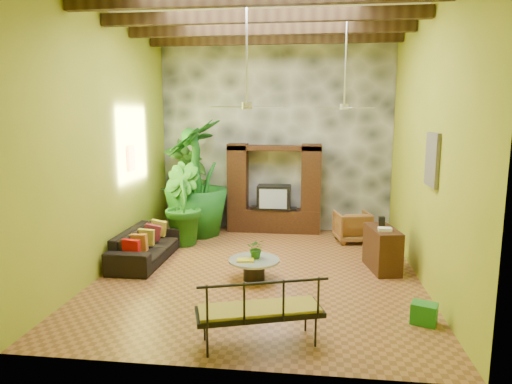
# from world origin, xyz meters

# --- Properties ---
(ground) EXTENTS (7.00, 7.00, 0.00)m
(ground) POSITION_xyz_m (0.00, 0.00, 0.00)
(ground) COLOR brown
(ground) RESTS_ON ground
(ceiling) EXTENTS (6.00, 7.00, 0.02)m
(ceiling) POSITION_xyz_m (0.00, 0.00, 5.00)
(ceiling) COLOR silver
(ceiling) RESTS_ON back_wall
(back_wall) EXTENTS (6.00, 0.02, 5.00)m
(back_wall) POSITION_xyz_m (0.00, 3.50, 2.50)
(back_wall) COLOR #8EA024
(back_wall) RESTS_ON ground
(left_wall) EXTENTS (0.02, 7.00, 5.00)m
(left_wall) POSITION_xyz_m (-3.00, 0.00, 2.50)
(left_wall) COLOR #8EA024
(left_wall) RESTS_ON ground
(right_wall) EXTENTS (0.02, 7.00, 5.00)m
(right_wall) POSITION_xyz_m (3.00, 0.00, 2.50)
(right_wall) COLOR #8EA024
(right_wall) RESTS_ON ground
(stone_accent_wall) EXTENTS (5.98, 0.10, 4.98)m
(stone_accent_wall) POSITION_xyz_m (0.00, 3.44, 2.50)
(stone_accent_wall) COLOR #3D4045
(stone_accent_wall) RESTS_ON ground
(ceiling_beams) EXTENTS (5.95, 5.36, 0.22)m
(ceiling_beams) POSITION_xyz_m (0.00, 0.00, 4.78)
(ceiling_beams) COLOR #342310
(ceiling_beams) RESTS_ON ceiling
(entertainment_center) EXTENTS (2.40, 0.55, 2.30)m
(entertainment_center) POSITION_xyz_m (0.00, 3.14, 0.97)
(entertainment_center) COLOR black
(entertainment_center) RESTS_ON ground
(ceiling_fan_front) EXTENTS (1.28, 1.28, 1.86)m
(ceiling_fan_front) POSITION_xyz_m (-0.20, -0.40, 3.40)
(ceiling_fan_front) COLOR silver
(ceiling_fan_front) RESTS_ON ceiling
(ceiling_fan_back) EXTENTS (1.28, 1.28, 1.86)m
(ceiling_fan_back) POSITION_xyz_m (1.60, 1.20, 3.40)
(ceiling_fan_back) COLOR silver
(ceiling_fan_back) RESTS_ON ceiling
(wall_art_mask) EXTENTS (0.06, 0.32, 0.55)m
(wall_art_mask) POSITION_xyz_m (-2.96, 1.00, 2.10)
(wall_art_mask) COLOR orange
(wall_art_mask) RESTS_ON left_wall
(wall_art_painting) EXTENTS (0.06, 0.70, 0.90)m
(wall_art_painting) POSITION_xyz_m (2.96, -0.60, 2.30)
(wall_art_painting) COLOR #265D8E
(wall_art_painting) RESTS_ON right_wall
(sofa) EXTENTS (0.91, 2.28, 0.66)m
(sofa) POSITION_xyz_m (-2.47, 0.41, 0.33)
(sofa) COLOR black
(sofa) RESTS_ON ground
(wicker_armchair) EXTENTS (0.94, 0.96, 0.74)m
(wicker_armchair) POSITION_xyz_m (1.97, 2.41, 0.37)
(wicker_armchair) COLOR olive
(wicker_armchair) RESTS_ON ground
(tall_plant_a) EXTENTS (1.50, 1.55, 2.45)m
(tall_plant_a) POSITION_xyz_m (-2.28, 3.15, 1.22)
(tall_plant_a) COLOR #2A5F19
(tall_plant_a) RESTS_ON ground
(tall_plant_b) EXTENTS (1.35, 1.36, 1.93)m
(tall_plant_b) POSITION_xyz_m (-2.08, 1.73, 0.97)
(tall_plant_b) COLOR #1E6219
(tall_plant_b) RESTS_ON ground
(tall_plant_c) EXTENTS (1.77, 1.77, 2.93)m
(tall_plant_c) POSITION_xyz_m (-1.93, 2.61, 1.46)
(tall_plant_c) COLOR #185C1A
(tall_plant_c) RESTS_ON ground
(coffee_table) EXTENTS (0.95, 0.95, 0.40)m
(coffee_table) POSITION_xyz_m (-0.07, -0.46, 0.26)
(coffee_table) COLOR black
(coffee_table) RESTS_ON ground
(centerpiece_plant) EXTENTS (0.37, 0.33, 0.38)m
(centerpiece_plant) POSITION_xyz_m (-0.03, -0.38, 0.59)
(centerpiece_plant) COLOR #245917
(centerpiece_plant) RESTS_ON coffee_table
(yellow_tray) EXTENTS (0.33, 0.26, 0.03)m
(yellow_tray) POSITION_xyz_m (-0.21, -0.58, 0.42)
(yellow_tray) COLOR yellow
(yellow_tray) RESTS_ON coffee_table
(iron_bench) EXTENTS (1.78, 1.11, 0.57)m
(iron_bench) POSITION_xyz_m (0.31, -2.90, 0.53)
(iron_bench) COLOR black
(iron_bench) RESTS_ON ground
(side_console) EXTENTS (0.66, 1.13, 0.85)m
(side_console) POSITION_xyz_m (2.38, 0.41, 0.42)
(side_console) COLOR #341810
(side_console) RESTS_ON ground
(green_bin) EXTENTS (0.43, 0.38, 0.31)m
(green_bin) POSITION_xyz_m (2.65, -1.94, 0.16)
(green_bin) COLOR #228039
(green_bin) RESTS_ON ground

